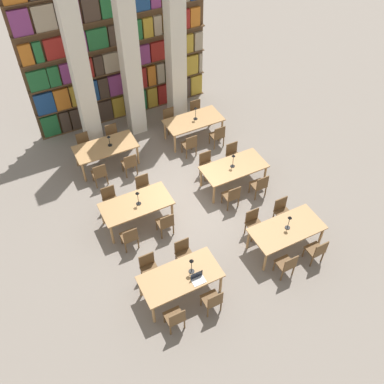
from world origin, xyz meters
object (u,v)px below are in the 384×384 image
(chair_2, at_px, (213,300))
(chair_11, at_px, (144,187))
(chair_9, at_px, (110,199))
(chair_14, at_px, (260,185))
(pillar_left, at_px, (78,63))
(laptop, at_px, (198,279))
(desk_lamp_1, at_px, (289,220))
(reading_table_3, at_px, (234,168))
(chair_8, at_px, (130,237))
(chair_12, at_px, (232,196))
(reading_table_0, at_px, (180,278))
(chair_5, at_px, (254,223))
(chair_18, at_px, (130,163))
(reading_table_1, at_px, (287,230))
(chair_19, at_px, (113,136))
(chair_23, at_px, (197,111))
(chair_1, at_px, (149,268))
(desk_lamp_3, at_px, (233,158))
(chair_6, at_px, (317,250))
(desk_lamp_2, at_px, (138,196))
(reading_table_5, at_px, (194,122))
(chair_13, at_px, (207,164))
(chair_20, at_px, (190,144))
(chair_16, at_px, (99,173))
(chair_21, at_px, (170,119))
(chair_10, at_px, (166,223))
(chair_4, at_px, (287,264))
(chair_3, at_px, (184,253))
(chair_15, at_px, (233,155))
(chair_17, at_px, (84,145))
(desk_lamp_4, at_px, (109,139))
(desk_lamp_0, at_px, (191,263))
(reading_table_2, at_px, (136,205))
(chair_0, at_px, (175,318))
(chair_7, at_px, (282,211))
(chair_22, at_px, (218,135))
(desk_lamp_5, at_px, (196,111))
(pillar_center, at_px, (129,51))

(chair_2, relative_size, chair_11, 1.00)
(chair_9, distance_m, chair_14, 4.42)
(pillar_left, relative_size, laptop, 18.75)
(desk_lamp_1, relative_size, reading_table_3, 0.24)
(chair_8, relative_size, chair_12, 1.00)
(reading_table_0, height_order, chair_5, chair_5)
(chair_18, bearing_deg, chair_8, -111.36)
(reading_table_1, xyz_separation_m, chair_11, (-2.67, 3.39, -0.23))
(chair_19, bearing_deg, laptop, 88.65)
(reading_table_1, bearing_deg, chair_23, 85.32)
(chair_1, distance_m, desk_lamp_3, 4.16)
(chair_6, relative_size, desk_lamp_2, 1.81)
(chair_9, bearing_deg, chair_8, 90.00)
(reading_table_1, xyz_separation_m, reading_table_5, (-0.03, 5.31, 0.00))
(chair_13, relative_size, chair_20, 1.00)
(chair_16, distance_m, chair_21, 3.43)
(chair_10, relative_size, chair_16, 1.00)
(reading_table_5, bearing_deg, chair_4, -94.54)
(chair_3, bearing_deg, chair_5, -179.07)
(chair_15, bearing_deg, chair_17, -33.04)
(chair_21, bearing_deg, chair_15, 110.99)
(chair_3, distance_m, chair_8, 1.55)
(chair_15, height_order, desk_lamp_4, desk_lamp_4)
(desk_lamp_0, xyz_separation_m, reading_table_2, (-0.36, 2.67, -0.42))
(pillar_left, relative_size, chair_0, 6.95)
(chair_0, xyz_separation_m, chair_13, (3.13, 4.25, 0.00))
(chair_7, bearing_deg, chair_10, -19.41)
(desk_lamp_1, xyz_separation_m, chair_18, (-2.68, 4.57, -0.62))
(pillar_left, xyz_separation_m, chair_4, (2.67, -7.44, -2.54))
(pillar_left, xyz_separation_m, reading_table_5, (3.16, -1.37, -2.31))
(laptop, xyz_separation_m, chair_20, (2.25, 4.86, -0.35))
(reading_table_0, bearing_deg, laptop, -41.47)
(chair_1, distance_m, chair_8, 1.13)
(chair_4, bearing_deg, chair_5, 90.00)
(chair_22, bearing_deg, desk_lamp_3, -106.48)
(chair_16, bearing_deg, desk_lamp_1, -51.27)
(chair_6, height_order, chair_12, same)
(laptop, xyz_separation_m, reading_table_2, (-0.39, 2.95, -0.12))
(chair_10, height_order, chair_16, same)
(laptop, bearing_deg, chair_23, 62.64)
(chair_4, bearing_deg, desk_lamp_0, 162.71)
(chair_0, height_order, chair_5, same)
(chair_18, xyz_separation_m, chair_19, (0.00, 1.53, 0.00))
(desk_lamp_0, bearing_deg, desk_lamp_5, 61.62)
(reading_table_0, xyz_separation_m, chair_0, (-0.51, -0.77, -0.23))
(chair_7, xyz_separation_m, chair_21, (-1.00, 5.31, 0.00))
(reading_table_0, bearing_deg, desk_lamp_1, 0.84)
(chair_12, height_order, chair_14, same)
(pillar_center, relative_size, reading_table_0, 3.05)
(chair_0, height_order, chair_10, same)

